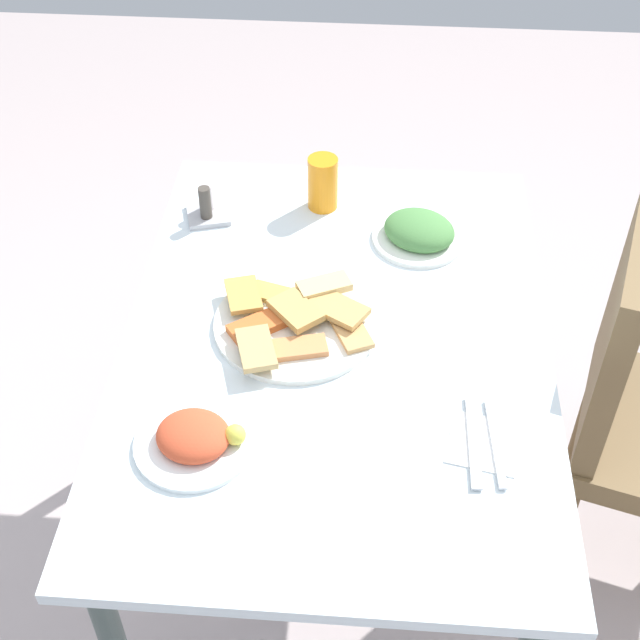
% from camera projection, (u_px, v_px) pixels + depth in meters
% --- Properties ---
extents(ground_plane, '(6.00, 6.00, 0.00)m').
position_uv_depth(ground_plane, '(332.00, 553.00, 2.18)').
color(ground_plane, '#BCACAB').
extents(dining_table, '(1.14, 0.80, 0.75)m').
position_uv_depth(dining_table, '(335.00, 367.00, 1.72)').
color(dining_table, white).
rests_on(dining_table, ground_plane).
extents(pide_platter, '(0.32, 0.31, 0.05)m').
position_uv_depth(pide_platter, '(295.00, 321.00, 1.67)').
color(pide_platter, white).
rests_on(pide_platter, dining_table).
extents(salad_plate_greens, '(0.20, 0.20, 0.06)m').
position_uv_depth(salad_plate_greens, '(419.00, 232.00, 1.86)').
color(salad_plate_greens, white).
rests_on(salad_plate_greens, dining_table).
extents(salad_plate_rice, '(0.20, 0.20, 0.05)m').
position_uv_depth(salad_plate_rice, '(195.00, 438.00, 1.46)').
color(salad_plate_rice, white).
rests_on(salad_plate_rice, dining_table).
extents(soda_can, '(0.09, 0.09, 0.12)m').
position_uv_depth(soda_can, '(323.00, 183.00, 1.93)').
color(soda_can, orange).
rests_on(soda_can, dining_table).
extents(paper_napkin, '(0.14, 0.14, 0.00)m').
position_uv_depth(paper_napkin, '(484.00, 443.00, 1.47)').
color(paper_napkin, white).
rests_on(paper_napkin, dining_table).
extents(fork, '(0.20, 0.02, 0.00)m').
position_uv_depth(fork, '(473.00, 441.00, 1.47)').
color(fork, silver).
rests_on(fork, paper_napkin).
extents(spoon, '(0.19, 0.03, 0.00)m').
position_uv_depth(spoon, '(495.00, 442.00, 1.47)').
color(spoon, silver).
rests_on(spoon, paper_napkin).
extents(condiment_caddy, '(0.11, 0.11, 0.09)m').
position_uv_depth(condiment_caddy, '(207.00, 208.00, 1.92)').
color(condiment_caddy, '#B2B2B7').
rests_on(condiment_caddy, dining_table).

